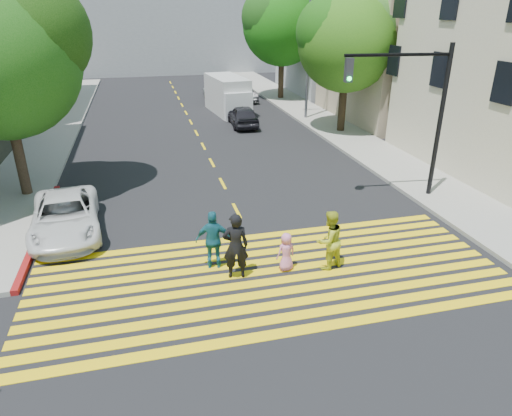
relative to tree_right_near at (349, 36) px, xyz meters
name	(u,v)px	position (x,y,z in m)	size (l,w,h in m)	color
ground	(284,302)	(-8.68, -15.98, -5.55)	(120.00, 120.00, 0.00)	black
sidewalk_left	(58,125)	(-17.18, 6.02, -5.47)	(3.00, 40.00, 0.15)	gray
sidewalk_right	(345,135)	(-0.18, -0.98, -5.47)	(3.00, 60.00, 0.15)	gray
curb_red	(41,229)	(-15.58, -9.98, -5.47)	(0.20, 8.00, 0.16)	maroon
crosswalk	(271,276)	(-8.68, -14.70, -5.54)	(13.40, 5.30, 0.01)	yellow
lane_line	(188,117)	(-8.68, 6.52, -5.54)	(0.12, 34.40, 0.01)	yellow
building_right_tan	(417,41)	(6.32, 3.02, -0.55)	(10.00, 10.00, 10.00)	tan
building_right_grey	(347,33)	(6.32, 14.02, -0.55)	(10.00, 10.00, 10.00)	gray
backdrop_block	(160,17)	(-8.68, 32.02, 0.45)	(30.00, 8.00, 12.00)	gray
tree_right_near	(349,36)	(0.00, 0.00, 0.00)	(7.17, 6.86, 8.20)	black
tree_right_far	(283,21)	(-0.35, 11.50, 0.54)	(6.87, 6.27, 9.02)	#352213
pedestrian_man	(236,246)	(-9.64, -14.47, -4.56)	(0.72, 0.47, 1.97)	black
pedestrian_woman	(329,240)	(-6.92, -14.63, -4.64)	(0.88, 0.68, 1.81)	gold
pedestrian_child	(286,252)	(-8.15, -14.45, -4.96)	(0.57, 0.37, 1.18)	pink
pedestrian_extra	(214,240)	(-10.14, -13.79, -4.65)	(1.05, 0.44, 1.79)	#195D71
white_sedan	(65,216)	(-14.63, -10.41, -4.90)	(2.14, 4.64, 1.29)	silver
dark_car_near	(243,116)	(-5.53, 3.05, -4.88)	(1.58, 3.94, 1.34)	black
silver_car	(216,91)	(-5.64, 12.62, -4.88)	(1.87, 4.60, 1.34)	#ADAEB1
dark_car_parked	(244,94)	(-3.64, 11.22, -4.95)	(1.26, 3.62, 1.19)	black
white_van	(228,96)	(-5.67, 7.16, -4.34)	(2.58, 5.58, 2.55)	#BEBEBE
traffic_signal	(415,102)	(-1.94, -10.38, -1.72)	(4.03, 0.65, 5.92)	black
street_lamp	(306,31)	(-1.15, 3.89, 0.09)	(2.23, 0.48, 9.83)	#585A64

